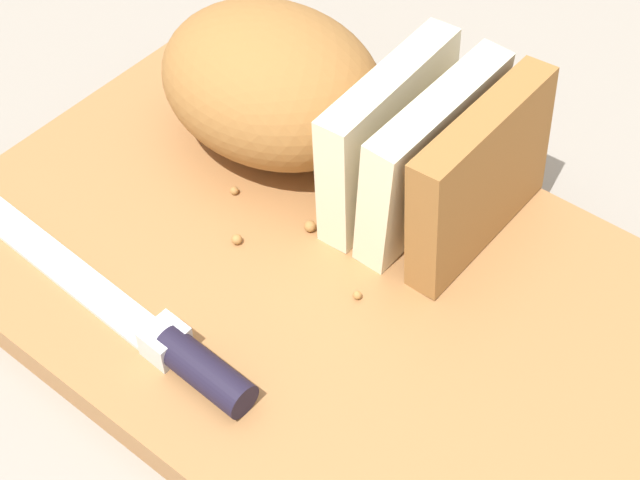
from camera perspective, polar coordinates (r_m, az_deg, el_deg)
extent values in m
plane|color=gray|center=(0.56, 0.00, -3.51)|extent=(3.00, 3.00, 0.00)
cube|color=#9E6B3D|center=(0.55, 0.00, -2.82)|extent=(0.45, 0.29, 0.02)
ellipsoid|color=#996633|center=(0.60, -2.94, 9.46)|extent=(0.15, 0.13, 0.09)
cube|color=beige|center=(0.56, 4.18, 6.34)|extent=(0.03, 0.12, 0.09)
cube|color=beige|center=(0.55, 6.83, 5.02)|extent=(0.02, 0.12, 0.09)
cube|color=#996633|center=(0.54, 9.70, 3.77)|extent=(0.03, 0.12, 0.09)
cube|color=silver|center=(0.58, -17.16, -0.03)|extent=(0.24, 0.03, 0.00)
cylinder|color=black|center=(0.49, -7.07, -7.81)|extent=(0.06, 0.02, 0.02)
cube|color=silver|center=(0.51, -9.34, -6.06)|extent=(0.02, 0.02, 0.02)
sphere|color=#A8753D|center=(0.56, -0.60, 0.84)|extent=(0.01, 0.01, 0.01)
sphere|color=#A8753D|center=(0.59, -5.21, 2.99)|extent=(0.01, 0.01, 0.01)
sphere|color=#A8753D|center=(0.53, 2.23, -3.40)|extent=(0.01, 0.01, 0.01)
sphere|color=#A8753D|center=(0.56, -5.05, 0.04)|extent=(0.01, 0.01, 0.01)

